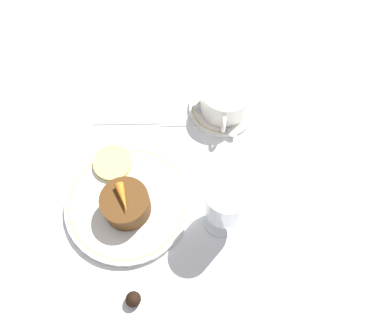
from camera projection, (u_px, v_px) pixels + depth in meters
ground_plane at (154, 213)px, 0.67m from camera, size 3.00×3.00×0.00m
dinner_plate at (128, 202)px, 0.67m from camera, size 0.22×0.22×0.01m
saucer at (222, 107)px, 0.76m from camera, size 0.14×0.14×0.01m
coffee_cup at (225, 99)px, 0.73m from camera, size 0.12×0.10×0.06m
spoon at (219, 124)px, 0.74m from camera, size 0.07×0.10×0.00m
wine_glass at (226, 200)px, 0.59m from camera, size 0.07×0.07×0.13m
fork at (150, 122)px, 0.75m from camera, size 0.03×0.19×0.01m
dessert_cake at (126, 203)px, 0.64m from camera, size 0.08×0.08×0.05m
carrot_garnish at (123, 196)px, 0.61m from camera, size 0.05×0.03×0.02m
pineapple_slice at (113, 163)px, 0.69m from camera, size 0.07×0.07×0.01m
chocolate_truffle at (133, 299)px, 0.59m from camera, size 0.03×0.03×0.03m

